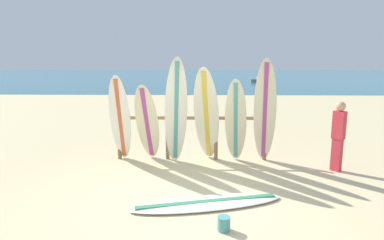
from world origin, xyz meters
name	(u,v)px	position (x,y,z in m)	size (l,w,h in m)	color
ground_plane	(184,204)	(0.00, 0.00, 0.00)	(120.00, 120.00, 0.00)	beige
ocean_water	(198,75)	(0.00, 58.00, 0.00)	(120.00, 80.00, 0.01)	teal
surfboard_rack	(192,129)	(0.06, 2.49, 0.75)	(3.61, 0.09, 1.17)	olive
surfboard_leaning_far_left	(120,119)	(-1.56, 2.14, 1.04)	(0.53, 0.94, 2.07)	white
surfboard_leaning_left	(147,123)	(-0.95, 2.23, 0.93)	(0.60, 0.94, 1.87)	beige
surfboard_leaning_center_left	(176,112)	(-0.28, 2.07, 1.22)	(0.62, 0.73, 2.45)	white
surfboard_leaning_center	(207,116)	(0.41, 2.18, 1.12)	(0.74, 1.15, 2.25)	silver
surfboard_leaning_center_right	(236,122)	(1.07, 2.12, 1.00)	(0.62, 0.94, 2.00)	beige
surfboard_leaning_right	(265,112)	(1.72, 2.17, 1.21)	(0.65, 0.87, 2.43)	beige
surfboard_lying_on_sand	(207,203)	(0.39, -0.04, 0.04)	(2.63, 1.19, 0.08)	white
beachgoer_standing	(338,133)	(3.21, 1.73, 0.83)	(0.27, 0.29, 1.51)	#D8333F
small_boat_offshore	(260,81)	(7.32, 32.62, 0.26)	(1.88, 2.32, 0.71)	#333842
sand_bucket	(224,224)	(0.60, -0.84, 0.10)	(0.18, 0.18, 0.20)	teal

